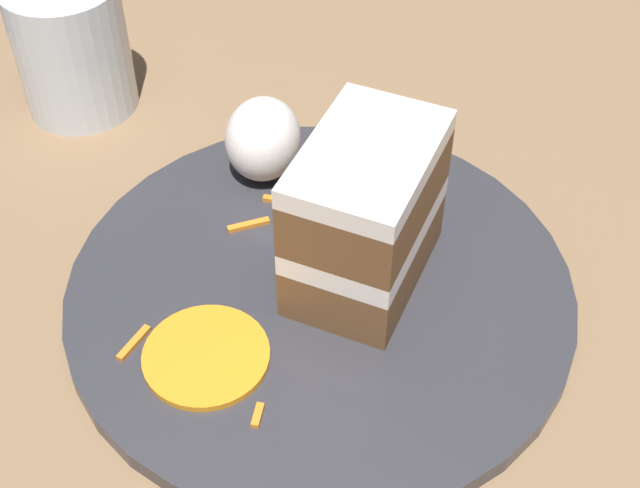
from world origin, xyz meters
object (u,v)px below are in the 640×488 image
at_px(orange_garnish, 206,356).
at_px(plate, 320,291).
at_px(drinking_glass, 74,56).
at_px(cake_slice, 366,215).
at_px(cream_dollop, 263,139).

bearing_deg(orange_garnish, plate, 148.95).
xyz_separation_m(orange_garnish, drinking_glass, (-0.19, -0.18, 0.03)).
bearing_deg(orange_garnish, cake_slice, 143.46).
relative_size(cake_slice, cream_dollop, 1.88).
distance_m(orange_garnish, drinking_glass, 0.26).
xyz_separation_m(cake_slice, drinking_glass, (-0.11, -0.24, -0.02)).
bearing_deg(cake_slice, orange_garnish, -120.66).
distance_m(cake_slice, drinking_glass, 0.26).
relative_size(cake_slice, drinking_glass, 1.09).
distance_m(plate, cream_dollop, 0.11).
bearing_deg(cream_dollop, drinking_glass, -106.09).
bearing_deg(cream_dollop, cake_slice, 51.70).
relative_size(plate, orange_garnish, 4.28).
bearing_deg(cream_dollop, plate, 37.66).
relative_size(orange_garnish, drinking_glass, 0.72).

